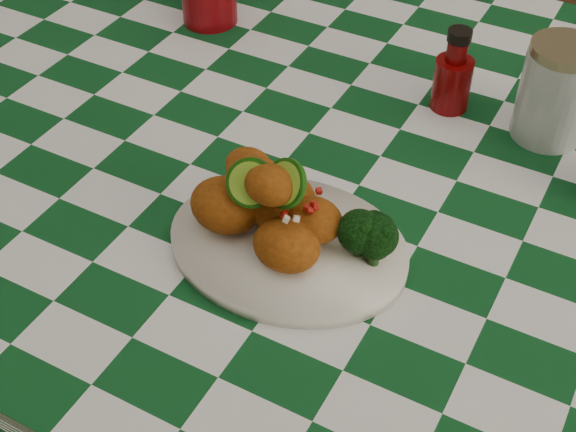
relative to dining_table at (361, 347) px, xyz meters
The scene contains 7 objects.
dining_table is the anchor object (origin of this frame).
plate 0.45m from the dining_table, 96.02° to the right, with size 0.27×0.21×0.02m, color white, non-canonical shape.
fried_chicken_pile 0.51m from the dining_table, 100.28° to the right, with size 0.15×0.11×0.10m, color #94470E, non-canonical shape.
broccoli_side 0.48m from the dining_table, 71.58° to the right, with size 0.07×0.07×0.06m, color black, non-canonical shape.
ketchup_bottle 0.48m from the dining_table, 75.39° to the left, with size 0.05×0.05×0.12m, color #6F0506, non-canonical shape.
mason_jar 0.51m from the dining_table, 40.51° to the left, with size 0.09×0.09×0.13m, color #B2BCBA, non-canonical shape.
wooden_chair_left 0.88m from the dining_table, 119.08° to the left, with size 0.44×0.46×0.95m, color #472814, non-canonical shape.
Camera 1 is at (0.28, -0.76, 1.43)m, focal length 50.00 mm.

